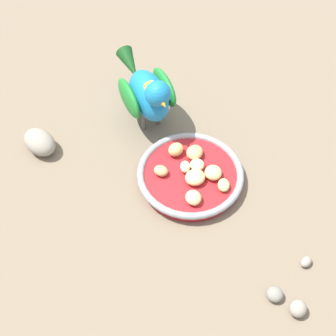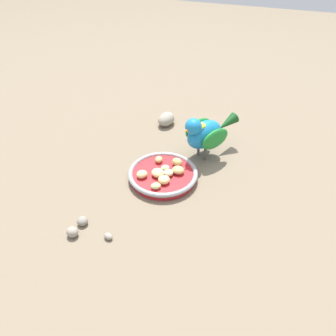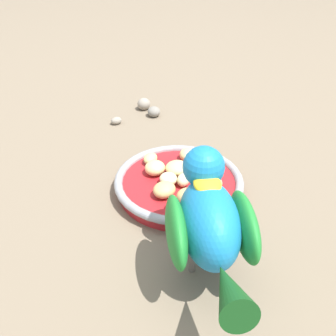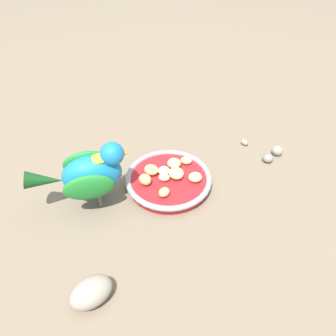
% 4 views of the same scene
% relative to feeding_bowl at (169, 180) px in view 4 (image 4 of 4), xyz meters
% --- Properties ---
extents(ground_plane, '(4.00, 4.00, 0.00)m').
position_rel_feeding_bowl_xyz_m(ground_plane, '(-0.02, -0.01, -0.01)').
color(ground_plane, '#756651').
extents(feeding_bowl, '(0.19, 0.19, 0.03)m').
position_rel_feeding_bowl_xyz_m(feeding_bowl, '(0.00, 0.00, 0.00)').
color(feeding_bowl, '#AD1E23').
rests_on(feeding_bowl, ground_plane).
extents(apple_piece_0, '(0.04, 0.03, 0.02)m').
position_rel_feeding_bowl_xyz_m(apple_piece_0, '(0.04, 0.01, 0.02)').
color(apple_piece_0, tan).
rests_on(apple_piece_0, feeding_bowl).
extents(apple_piece_1, '(0.05, 0.05, 0.02)m').
position_rel_feeding_bowl_xyz_m(apple_piece_1, '(-0.01, -0.01, 0.02)').
color(apple_piece_1, '#E5C67F').
rests_on(apple_piece_1, feeding_bowl).
extents(apple_piece_2, '(0.03, 0.03, 0.02)m').
position_rel_feeding_bowl_xyz_m(apple_piece_2, '(0.02, -0.00, 0.01)').
color(apple_piece_2, beige).
rests_on(apple_piece_2, feeding_bowl).
extents(apple_piece_3, '(0.04, 0.04, 0.02)m').
position_rel_feeding_bowl_xyz_m(apple_piece_3, '(-0.05, -0.03, 0.02)').
color(apple_piece_3, '#E5C67F').
rests_on(apple_piece_3, feeding_bowl).
extents(apple_piece_4, '(0.03, 0.03, 0.02)m').
position_rel_feeding_bowl_xyz_m(apple_piece_4, '(0.03, 0.05, 0.02)').
color(apple_piece_4, tan).
rests_on(apple_piece_4, feeding_bowl).
extents(apple_piece_5, '(0.04, 0.04, 0.02)m').
position_rel_feeding_bowl_xyz_m(apple_piece_5, '(0.02, -0.04, 0.02)').
color(apple_piece_5, '#E5C67F').
rests_on(apple_piece_5, feeding_bowl).
extents(apple_piece_6, '(0.03, 0.03, 0.02)m').
position_rel_feeding_bowl_xyz_m(apple_piece_6, '(0.00, -0.06, 0.01)').
color(apple_piece_6, '#C6D17A').
rests_on(apple_piece_6, feeding_bowl).
extents(apple_piece_7, '(0.02, 0.03, 0.02)m').
position_rel_feeding_bowl_xyz_m(apple_piece_7, '(-0.03, 0.04, 0.01)').
color(apple_piece_7, tan).
rests_on(apple_piece_7, feeding_bowl).
extents(apple_piece_8, '(0.03, 0.03, 0.02)m').
position_rel_feeding_bowl_xyz_m(apple_piece_8, '(0.00, 0.01, 0.01)').
color(apple_piece_8, beige).
rests_on(apple_piece_8, feeding_bowl).
extents(parrot, '(0.14, 0.18, 0.14)m').
position_rel_feeding_bowl_xyz_m(parrot, '(0.08, 0.14, 0.07)').
color(parrot, '#59544C').
rests_on(parrot, ground_plane).
extents(rock_large, '(0.06, 0.08, 0.04)m').
position_rel_feeding_bowl_xyz_m(rock_large, '(-0.09, 0.27, 0.01)').
color(rock_large, gray).
rests_on(rock_large, ground_plane).
extents(pebble_0, '(0.02, 0.02, 0.01)m').
position_rel_feeding_bowl_xyz_m(pebble_0, '(-0.05, -0.24, -0.01)').
color(pebble_0, gray).
rests_on(pebble_0, ground_plane).
extents(pebble_1, '(0.03, 0.03, 0.02)m').
position_rel_feeding_bowl_xyz_m(pebble_1, '(-0.13, -0.26, -0.00)').
color(pebble_1, gray).
rests_on(pebble_1, ground_plane).
extents(pebble_2, '(0.03, 0.03, 0.02)m').
position_rel_feeding_bowl_xyz_m(pebble_2, '(-0.12, -0.22, -0.00)').
color(pebble_2, gray).
rests_on(pebble_2, ground_plane).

